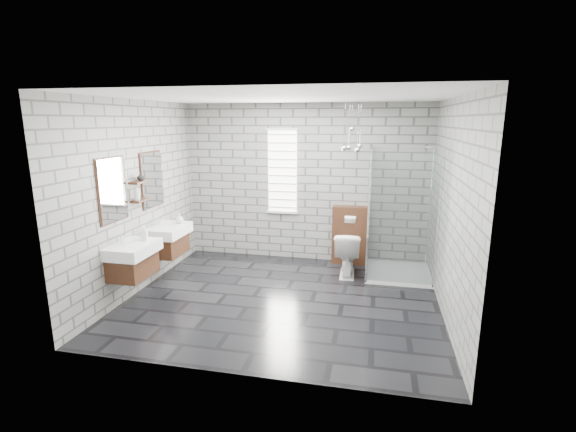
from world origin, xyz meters
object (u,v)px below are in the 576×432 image
(vanity_left, at_px, (130,250))
(shower_enclosure, at_px, (393,246))
(vanity_right, at_px, (166,232))
(cistern_panel, at_px, (350,235))
(toilet, at_px, (347,253))

(vanity_left, bearing_deg, shower_enclosure, 27.20)
(vanity_right, bearing_deg, vanity_left, -90.00)
(cistern_panel, bearing_deg, shower_enclosure, -36.41)
(vanity_left, distance_m, vanity_right, 0.97)
(shower_enclosure, bearing_deg, toilet, -176.64)
(toilet, bearing_deg, vanity_left, 30.03)
(vanity_left, relative_size, shower_enclosure, 0.77)
(vanity_left, height_order, vanity_right, same)
(cistern_panel, xyz_separation_m, toilet, (0.00, -0.56, -0.15))
(cistern_panel, relative_size, shower_enclosure, 0.49)
(vanity_left, distance_m, cistern_panel, 3.54)
(cistern_panel, distance_m, toilet, 0.58)
(shower_enclosure, bearing_deg, vanity_right, -167.01)
(vanity_right, bearing_deg, toilet, 15.38)
(shower_enclosure, height_order, toilet, shower_enclosure)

